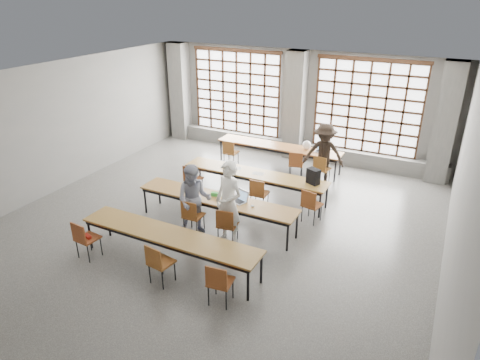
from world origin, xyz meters
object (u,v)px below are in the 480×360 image
Objects in this scene: desk_row_b at (255,175)px; desk_row_c at (217,200)px; chair_back_mid at (296,162)px; green_box at (216,194)px; chair_front_left at (192,214)px; chair_front_right at (227,223)px; laptop_back at (322,149)px; laptop_front at (240,199)px; backpack at (313,176)px; chair_near_mid at (158,261)px; student_male at (229,203)px; plastic_bag at (307,145)px; mouse at (252,206)px; student_female at (194,200)px; phone at (221,201)px; chair_near_right at (219,280)px; chair_back_right at (321,167)px; chair_mid_right at (311,203)px; red_pouch at (87,236)px; chair_back_left at (230,151)px; chair_mid_centre at (258,191)px; desk_row_d at (169,237)px; chair_near_left at (84,236)px; desk_row_a at (279,148)px; student_back at (324,154)px.

desk_row_b and desk_row_c have the same top height.
desk_row_c is at bearing -102.07° from chair_back_mid.
chair_front_left is at bearing -109.20° from green_box.
laptop_back is at bearing 82.20° from chair_front_right.
backpack is (1.20, 1.70, 0.14)m from laptop_front.
student_male is (0.46, 1.98, 0.43)m from chair_near_mid.
plastic_bag reaches higher than laptop_front.
chair_back_mid reaches higher than mouse.
desk_row_b is 16.00× the size of green_box.
green_box is (0.25, 0.58, -0.06)m from student_female.
phone is at bearing -29.05° from desk_row_c.
desk_row_c is at bearing 120.60° from chair_near_right.
chair_front_right is 2.00× the size of laptop_front.
chair_back_mid is 1.00× the size of chair_back_right.
chair_mid_right is at bearing -69.08° from plastic_bag.
laptop_front is 1.76× the size of green_box.
phone reaches higher than red_pouch.
chair_back_mid is 3.58m from phone.
laptop_front is at bearing -58.33° from chair_back_left.
chair_back_mid is 2.31m from chair_mid_centre.
chair_back_right is at bearing 73.64° from desk_row_d.
desk_row_d is 4.55× the size of chair_near_left.
backpack is at bearing 50.56° from chair_near_left.
desk_row_d is 1.79m from red_pouch.
laptop_front reaches higher than red_pouch.
desk_row_d is 1.52m from student_male.
chair_back_right is 1.00× the size of chair_mid_centre.
student_female is at bearing -103.60° from plastic_bag.
desk_row_a is at bearing 103.33° from chair_near_right.
chair_near_left is 6.77× the size of phone.
laptop_back is (0.53, 0.74, 0.25)m from chair_back_mid.
chair_back_mid is 0.87m from student_back.
laptop_back is at bearing 101.65° from student_back.
plastic_bag reaches higher than chair_near_right.
chair_near_left and chair_near_mid have the same top height.
chair_back_left is at bearing -155.76° from desk_row_a.
student_back is at bearing 65.78° from green_box.
chair_mid_right and chair_near_right have the same top height.
student_female is at bearing -118.28° from chair_mid_centre.
desk_row_c reaches higher than red_pouch.
student_male reaches higher than chair_front_right.
student_back reaches higher than chair_mid_centre.
chair_back_right is 1.02m from plastic_bag.
phone is (-0.39, -0.21, -0.05)m from laptop_front.
chair_mid_centre is at bearing 72.14° from phone.
desk_row_a is at bearing 87.40° from chair_front_left.
chair_back_left reaches higher than desk_row_b.
desk_row_d is 1.38m from student_female.
student_male reaches higher than green_box.
laptop_front is at bearing -92.83° from chair_back_mid.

